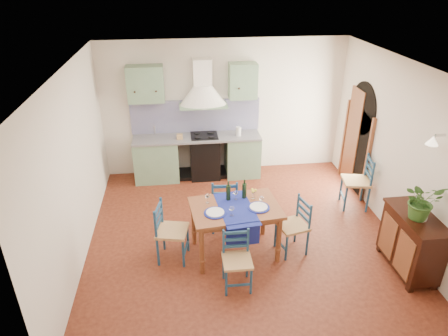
{
  "coord_description": "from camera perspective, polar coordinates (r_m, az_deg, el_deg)",
  "views": [
    {
      "loc": [
        -0.97,
        -5.38,
        4.02
      ],
      "look_at": [
        -0.27,
        0.3,
        1.12
      ],
      "focal_mm": 32.0,
      "sensor_mm": 36.0,
      "label": 1
    }
  ],
  "objects": [
    {
      "name": "potted_plant",
      "position": [
        6.01,
        26.45,
        -4.22
      ],
      "size": [
        0.51,
        0.45,
        0.54
      ],
      "primitive_type": "imported",
      "rotation": [
        0.0,
        0.0,
        0.06
      ],
      "color": "#2E561F",
      "rests_on": "sideboard"
    },
    {
      "name": "chair_left",
      "position": [
        6.08,
        -7.72,
        -8.95
      ],
      "size": [
        0.53,
        0.53,
        0.95
      ],
      "color": "navy",
      "rests_on": "ground"
    },
    {
      "name": "dining_table",
      "position": [
        6.0,
        1.66,
        -6.37
      ],
      "size": [
        1.39,
        1.07,
        1.15
      ],
      "color": "brown",
      "rests_on": "ground"
    },
    {
      "name": "right_wall",
      "position": [
        7.16,
        22.6,
        2.68
      ],
      "size": [
        0.26,
        5.0,
        2.8
      ],
      "color": "beige",
      "rests_on": "ground"
    },
    {
      "name": "floor",
      "position": [
        6.79,
        2.64,
        -9.5
      ],
      "size": [
        5.0,
        5.0,
        0.0
      ],
      "primitive_type": "plane",
      "color": "#3F150D",
      "rests_on": "ground"
    },
    {
      "name": "chair_far",
      "position": [
        6.67,
        0.01,
        -5.01
      ],
      "size": [
        0.48,
        0.48,
        0.97
      ],
      "color": "navy",
      "rests_on": "ground"
    },
    {
      "name": "chair_near",
      "position": [
        5.6,
        1.86,
        -12.98
      ],
      "size": [
        0.4,
        0.4,
        0.85
      ],
      "color": "navy",
      "rests_on": "ground"
    },
    {
      "name": "ceiling",
      "position": [
        5.61,
        3.26,
        14.26
      ],
      "size": [
        5.0,
        5.0,
        0.01
      ],
      "primitive_type": "cube",
      "color": "silver",
      "rests_on": "back_wall"
    },
    {
      "name": "back_wall",
      "position": [
        8.25,
        -3.05,
        5.69
      ],
      "size": [
        5.0,
        0.96,
        2.8
      ],
      "color": "beige",
      "rests_on": "ground"
    },
    {
      "name": "left_wall",
      "position": [
        6.18,
        -20.58,
        -0.1
      ],
      "size": [
        0.04,
        5.0,
        2.8
      ],
      "primitive_type": "cube",
      "color": "beige",
      "rests_on": "ground"
    },
    {
      "name": "chair_spare",
      "position": [
        7.68,
        18.61,
        -1.85
      ],
      "size": [
        0.54,
        0.54,
        1.0
      ],
      "color": "navy",
      "rests_on": "ground"
    },
    {
      "name": "sideboard",
      "position": [
        6.4,
        25.19,
        -9.39
      ],
      "size": [
        0.5,
        1.05,
        0.94
      ],
      "color": "black",
      "rests_on": "ground"
    },
    {
      "name": "chair_right",
      "position": [
        6.28,
        9.99,
        -8.1
      ],
      "size": [
        0.51,
        0.51,
        0.9
      ],
      "color": "navy",
      "rests_on": "ground"
    }
  ]
}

